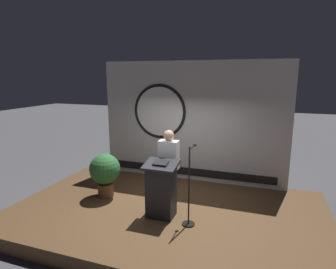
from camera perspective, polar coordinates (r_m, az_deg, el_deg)
name	(u,v)px	position (r m, az deg, el deg)	size (l,w,h in m)	color
ground_plane	(167,222)	(6.25, -0.12, -17.15)	(40.00, 40.00, 0.00)	#4C4C51
stage_platform	(167,215)	(6.18, -0.12, -15.93)	(6.40, 4.00, 0.30)	brown
banner_display	(190,122)	(7.34, 4.44, 2.49)	(4.83, 0.12, 3.09)	silver
podium	(161,189)	(5.60, -1.38, -11.00)	(0.64, 0.50, 1.13)	#26262B
speaker_person	(169,168)	(5.93, 0.16, -6.76)	(0.40, 0.26, 1.64)	black
microphone_stand	(189,197)	(5.36, 4.35, -12.46)	(0.24, 0.52, 1.49)	black
potted_plant	(105,171)	(6.62, -12.58, -7.21)	(0.69, 0.69, 1.00)	brown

